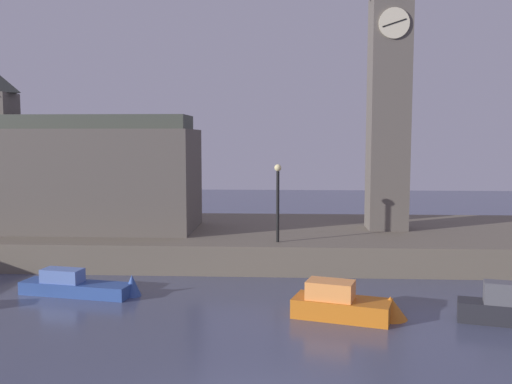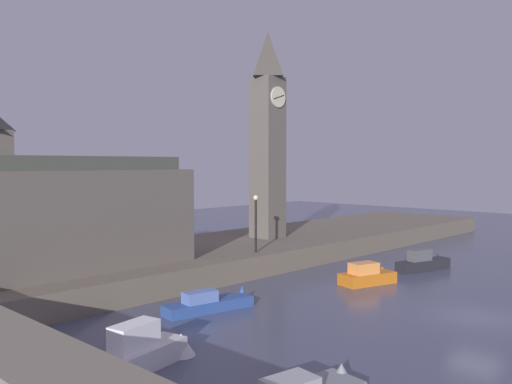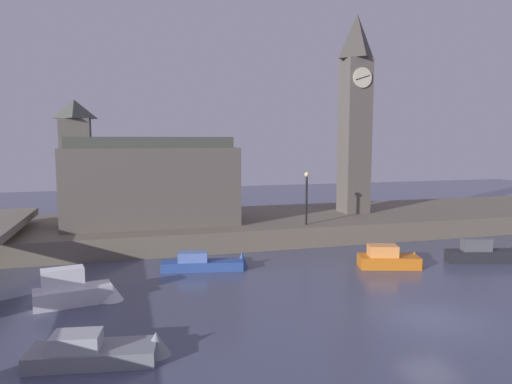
# 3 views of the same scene
# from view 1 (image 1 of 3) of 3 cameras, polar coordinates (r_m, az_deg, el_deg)

# --- Properties ---
(far_embankment) EXTENTS (70.00, 12.00, 1.50)m
(far_embankment) POSITION_cam_1_polar(r_m,az_deg,el_deg) (33.34, 1.83, -4.90)
(far_embankment) COLOR #6B6051
(far_embankment) RESTS_ON ground
(clock_tower) EXTENTS (2.42, 2.46, 16.99)m
(clock_tower) POSITION_cam_1_polar(r_m,az_deg,el_deg) (33.46, 13.41, 11.42)
(clock_tower) COLOR #5B544C
(clock_tower) RESTS_ON far_embankment
(parliament_hall) EXTENTS (12.72, 5.51, 9.21)m
(parliament_hall) POSITION_cam_1_polar(r_m,az_deg,el_deg) (33.98, -17.62, 1.86)
(parliament_hall) COLOR #5B544C
(parliament_hall) RESTS_ON far_embankment
(streetlamp) EXTENTS (0.36, 0.36, 3.97)m
(streetlamp) POSITION_cam_1_polar(r_m,az_deg,el_deg) (28.29, 2.24, -0.19)
(streetlamp) COLOR black
(streetlamp) RESTS_ON far_embankment
(boat_tour_blue) EXTENTS (5.60, 2.07, 1.45)m
(boat_tour_blue) POSITION_cam_1_polar(r_m,az_deg,el_deg) (25.60, -16.71, -9.22)
(boat_tour_blue) COLOR #2D4C93
(boat_tour_blue) RESTS_ON ground
(boat_patrol_orange) EXTENTS (4.63, 2.51, 1.47)m
(boat_patrol_orange) POSITION_cam_1_polar(r_m,az_deg,el_deg) (21.84, 9.70, -11.28)
(boat_patrol_orange) COLOR orange
(boat_patrol_orange) RESTS_ON ground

